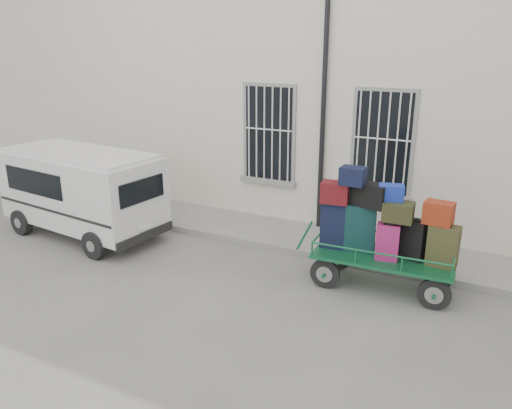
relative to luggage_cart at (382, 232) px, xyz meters
name	(u,v)px	position (x,y,z in m)	size (l,w,h in m)	color
ground	(222,272)	(-2.90, -0.74, -1.10)	(80.00, 80.00, 0.00)	#61605C
building	(322,93)	(-2.90, 4.75, 1.90)	(24.00, 5.15, 6.00)	beige
sidewalk	(270,232)	(-2.90, 1.46, -1.02)	(24.00, 1.70, 0.15)	slate
luggage_cart	(382,232)	(0.00, 0.00, 0.00)	(2.94, 1.22, 2.24)	black
van	(82,188)	(-6.80, -0.44, 0.05)	(4.13, 2.15, 2.00)	white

